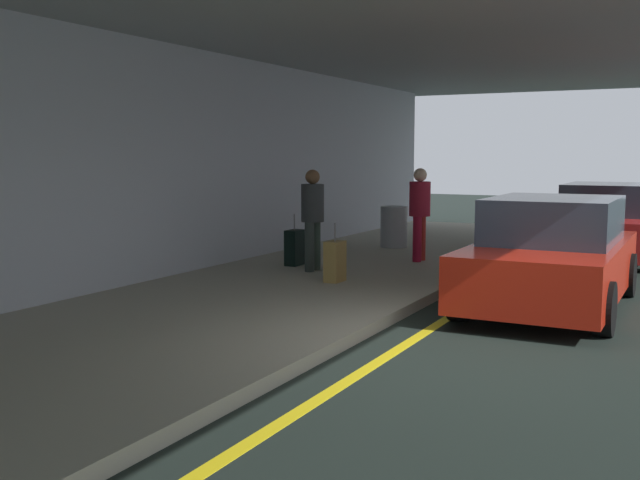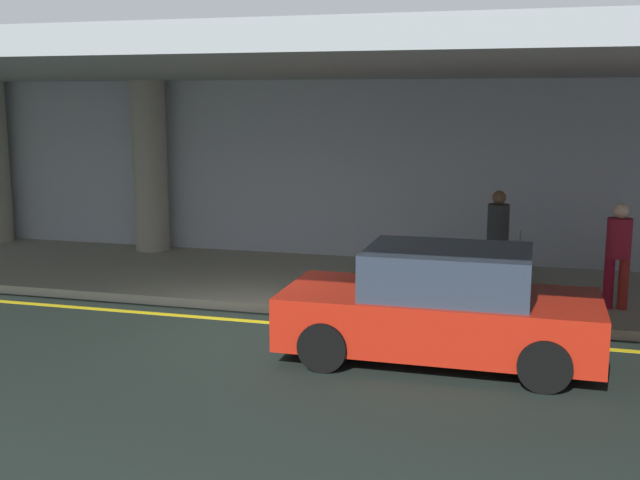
{
  "view_description": "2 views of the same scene",
  "coord_description": "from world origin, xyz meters",
  "px_view_note": "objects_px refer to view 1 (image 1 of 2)",
  "views": [
    {
      "loc": [
        -7.4,
        -2.34,
        2.09
      ],
      "look_at": [
        1.05,
        2.05,
        0.98
      ],
      "focal_mm": 41.87,
      "sensor_mm": 36.0,
      "label": 1
    },
    {
      "loc": [
        4.07,
        -10.56,
        3.4
      ],
      "look_at": [
        0.4,
        2.68,
        0.94
      ],
      "focal_mm": 44.06,
      "sensor_mm": 36.0,
      "label": 2
    }
  ],
  "objects_px": {
    "car_red": "(608,224)",
    "trash_bin_steel": "(394,227)",
    "person_waiting_for_ride": "(420,208)",
    "car_red_no2": "(552,256)",
    "traveler_with_luggage": "(313,213)",
    "suitcase_upright_secondary": "(294,248)",
    "suitcase_upright_primary": "(335,261)"
  },
  "relations": [
    {
      "from": "car_red_no2",
      "to": "suitcase_upright_secondary",
      "type": "distance_m",
      "value": 4.6
    },
    {
      "from": "traveler_with_luggage",
      "to": "suitcase_upright_secondary",
      "type": "bearing_deg",
      "value": 39.27
    },
    {
      "from": "car_red_no2",
      "to": "traveler_with_luggage",
      "type": "distance_m",
      "value": 4.0
    },
    {
      "from": "suitcase_upright_primary",
      "to": "trash_bin_steel",
      "type": "height_order",
      "value": "suitcase_upright_primary"
    },
    {
      "from": "car_red_no2",
      "to": "person_waiting_for_ride",
      "type": "xyz_separation_m",
      "value": [
        2.4,
        2.76,
        0.4
      ]
    },
    {
      "from": "car_red",
      "to": "suitcase_upright_secondary",
      "type": "distance_m",
      "value": 6.42
    },
    {
      "from": "car_red",
      "to": "suitcase_upright_primary",
      "type": "distance_m",
      "value": 6.5
    },
    {
      "from": "traveler_with_luggage",
      "to": "person_waiting_for_ride",
      "type": "relative_size",
      "value": 1.0
    },
    {
      "from": "car_red_no2",
      "to": "traveler_with_luggage",
      "type": "height_order",
      "value": "traveler_with_luggage"
    },
    {
      "from": "car_red",
      "to": "trash_bin_steel",
      "type": "xyz_separation_m",
      "value": [
        -1.24,
        4.05,
        -0.14
      ]
    },
    {
      "from": "car_red",
      "to": "suitcase_upright_primary",
      "type": "xyz_separation_m",
      "value": [
        -5.61,
        3.26,
        -0.25
      ]
    },
    {
      "from": "person_waiting_for_ride",
      "to": "car_red",
      "type": "bearing_deg",
      "value": -57.43
    },
    {
      "from": "traveler_with_luggage",
      "to": "trash_bin_steel",
      "type": "distance_m",
      "value": 3.62
    },
    {
      "from": "suitcase_upright_primary",
      "to": "traveler_with_luggage",
      "type": "bearing_deg",
      "value": 34.93
    },
    {
      "from": "car_red",
      "to": "traveler_with_luggage",
      "type": "bearing_deg",
      "value": 136.09
    },
    {
      "from": "person_waiting_for_ride",
      "to": "car_red_no2",
      "type": "bearing_deg",
      "value": -143.93
    },
    {
      "from": "car_red",
      "to": "trash_bin_steel",
      "type": "bearing_deg",
      "value": 103.24
    },
    {
      "from": "car_red_no2",
      "to": "suitcase_upright_primary",
      "type": "height_order",
      "value": "car_red_no2"
    },
    {
      "from": "person_waiting_for_ride",
      "to": "suitcase_upright_secondary",
      "type": "distance_m",
      "value": 2.4
    },
    {
      "from": "person_waiting_for_ride",
      "to": "trash_bin_steel",
      "type": "xyz_separation_m",
      "value": [
        1.69,
        1.17,
        -0.54
      ]
    },
    {
      "from": "person_waiting_for_ride",
      "to": "suitcase_upright_secondary",
      "type": "relative_size",
      "value": 1.87
    },
    {
      "from": "car_red_no2",
      "to": "suitcase_upright_primary",
      "type": "relative_size",
      "value": 4.56
    },
    {
      "from": "car_red",
      "to": "car_red_no2",
      "type": "bearing_deg",
      "value": 174.95
    },
    {
      "from": "suitcase_upright_primary",
      "to": "suitcase_upright_secondary",
      "type": "bearing_deg",
      "value": 38.85
    },
    {
      "from": "trash_bin_steel",
      "to": "suitcase_upright_secondary",
      "type": "bearing_deg",
      "value": 169.84
    },
    {
      "from": "traveler_with_luggage",
      "to": "suitcase_upright_secondary",
      "type": "xyz_separation_m",
      "value": [
        0.38,
        0.56,
        -0.65
      ]
    },
    {
      "from": "car_red",
      "to": "traveler_with_luggage",
      "type": "relative_size",
      "value": 2.44
    },
    {
      "from": "suitcase_upright_primary",
      "to": "suitcase_upright_secondary",
      "type": "distance_m",
      "value": 1.8
    },
    {
      "from": "suitcase_upright_primary",
      "to": "suitcase_upright_secondary",
      "type": "relative_size",
      "value": 1.0
    },
    {
      "from": "car_red_no2",
      "to": "person_waiting_for_ride",
      "type": "height_order",
      "value": "person_waiting_for_ride"
    },
    {
      "from": "car_red",
      "to": "traveler_with_luggage",
      "type": "height_order",
      "value": "traveler_with_luggage"
    },
    {
      "from": "person_waiting_for_ride",
      "to": "suitcase_upright_secondary",
      "type": "xyz_separation_m",
      "value": [
        -1.52,
        1.74,
        -0.65
      ]
    }
  ]
}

